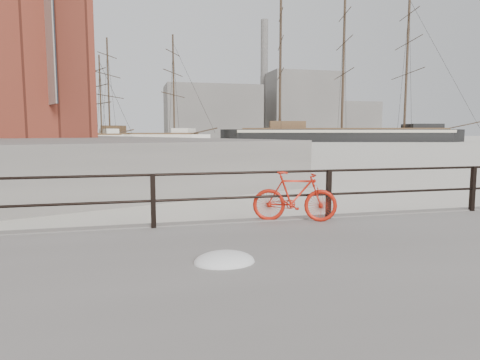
{
  "coord_description": "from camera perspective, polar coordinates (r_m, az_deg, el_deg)",
  "views": [
    {
      "loc": [
        -7.35,
        -8.04,
        2.1
      ],
      "look_at": [
        -4.94,
        1.5,
        1.0
      ],
      "focal_mm": 32.0,
      "sensor_mm": 36.0,
      "label": 1
    }
  ],
  "objects": [
    {
      "name": "bicycle",
      "position": [
        8.47,
        7.32,
        -2.19
      ],
      "size": [
        1.63,
        0.77,
        0.99
      ],
      "primitive_type": "imported",
      "rotation": [
        0.0,
        0.0,
        -0.33
      ],
      "color": "red",
      "rests_on": "promenade"
    },
    {
      "name": "industrial_west",
      "position": [
        150.7,
        -3.74,
        9.0
      ],
      "size": [
        32.0,
        18.0,
        18.0
      ],
      "primitive_type": "cube",
      "color": "gray",
      "rests_on": "ground"
    },
    {
      "name": "industrial_mid",
      "position": [
        165.55,
        8.1,
        9.76
      ],
      "size": [
        26.0,
        20.0,
        24.0
      ],
      "primitive_type": "cube",
      "color": "gray",
      "rests_on": "ground"
    },
    {
      "name": "guardrail",
      "position": [
        10.85,
        28.61,
        -1.02
      ],
      "size": [
        28.0,
        0.1,
        1.0
      ],
      "primitive_type": null,
      "color": "black",
      "rests_on": "promenade"
    },
    {
      "name": "ground",
      "position": [
        11.09,
        27.85,
        -5.28
      ],
      "size": [
        400.0,
        400.0,
        0.0
      ],
      "primitive_type": "plane",
      "color": "white",
      "rests_on": "ground"
    },
    {
      "name": "barque_black",
      "position": [
        98.38,
        13.36,
        4.99
      ],
      "size": [
        63.77,
        35.39,
        34.29
      ],
      "primitive_type": null,
      "rotation": [
        0.0,
        0.0,
        -0.27
      ],
      "color": "black",
      "rests_on": "ground"
    },
    {
      "name": "schooner_mid",
      "position": [
        91.37,
        -12.95,
        4.91
      ],
      "size": [
        34.07,
        25.51,
        22.37
      ],
      "primitive_type": null,
      "rotation": [
        0.0,
        0.0,
        -0.44
      ],
      "color": "white",
      "rests_on": "ground"
    },
    {
      "name": "industrial_east",
      "position": [
        179.68,
        14.33,
        7.76
      ],
      "size": [
        20.0,
        16.0,
        14.0
      ],
      "primitive_type": "cube",
      "color": "gray",
      "rests_on": "ground"
    },
    {
      "name": "smokestack",
      "position": [
        166.75,
        3.24,
        13.23
      ],
      "size": [
        2.8,
        2.8,
        44.0
      ],
      "primitive_type": "cylinder",
      "color": "gray",
      "rests_on": "ground"
    },
    {
      "name": "schooner_left",
      "position": [
        84.04,
        -21.18,
        4.53
      ],
      "size": [
        24.69,
        18.5,
        17.26
      ],
      "primitive_type": null,
      "rotation": [
        0.0,
        0.0,
        0.42
      ],
      "color": "silver",
      "rests_on": "ground"
    }
  ]
}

